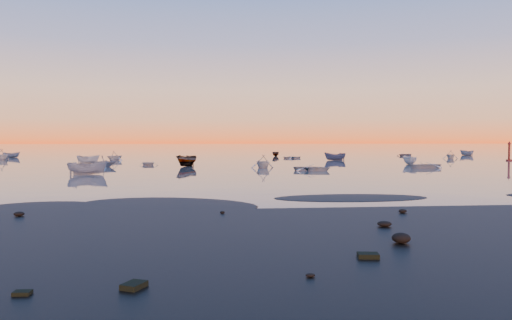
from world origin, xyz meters
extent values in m
plane|color=slate|center=(0.00, 100.00, 0.00)|extent=(600.00, 600.00, 0.00)
imported|color=gray|center=(-16.27, 24.00, 0.00)|extent=(2.52, 4.22, 1.36)
imported|color=beige|center=(2.73, 33.58, 0.00)|extent=(3.86, 2.49, 1.25)
cylinder|color=#4F1411|center=(46.01, 50.35, 0.05)|extent=(0.95, 0.95, 0.32)
cylinder|color=#4F1411|center=(46.01, 50.35, 1.37)|extent=(0.34, 0.34, 2.74)
cone|color=#4F1411|center=(46.01, 50.35, 3.00)|extent=(0.63, 0.63, 0.53)
camera|label=1|loc=(-4.57, -27.72, 3.51)|focal=35.00mm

